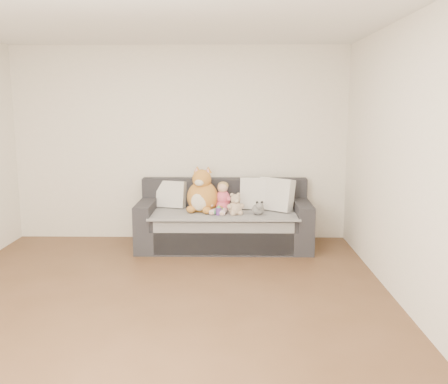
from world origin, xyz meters
The scene contains 10 objects.
room_shell centered at (0.00, 0.42, 1.30)m, with size 5.00×5.00×5.00m.
sofa centered at (0.60, 2.06, 0.31)m, with size 2.20×0.94×0.85m.
cushion_left centered at (-0.11, 2.26, 0.65)m, with size 0.42×0.28×0.37m.
cushion_right_back centered at (1.03, 2.17, 0.68)m, with size 0.46×0.24×0.43m.
cushion_right_front centered at (1.27, 2.08, 0.68)m, with size 0.49×0.44×0.44m.
toddler centered at (0.57, 1.99, 0.64)m, with size 0.27×0.40×0.39m.
plush_cat centered at (0.32, 2.01, 0.70)m, with size 0.47×0.42×0.61m.
teddy_bear centered at (0.74, 1.82, 0.59)m, with size 0.22×0.17×0.28m.
plush_cow centered at (1.03, 1.81, 0.55)m, with size 0.15×0.23×0.19m.
sippy_cup centered at (0.53, 1.78, 0.54)m, with size 0.11×0.09×0.12m.
Camera 1 is at (0.69, -4.25, 1.82)m, focal length 40.00 mm.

